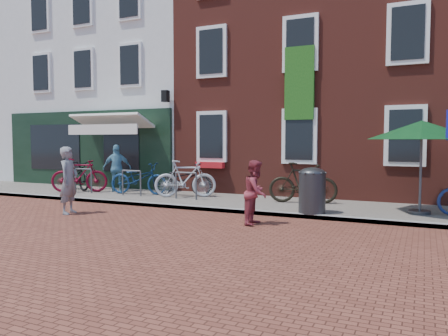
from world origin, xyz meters
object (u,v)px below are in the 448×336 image
at_px(litter_bin, 312,188).
at_px(bicycle_1, 79,175).
at_px(bicycle_2, 139,178).
at_px(bicycle_3, 185,179).
at_px(parasol, 422,126).
at_px(woman, 69,180).
at_px(bicycle_0, 76,175).
at_px(boy, 256,192).
at_px(bicycle_5, 303,183).
at_px(bicycle_4, 182,180).
at_px(cafe_person, 117,168).

bearing_deg(litter_bin, bicycle_1, 173.57).
relative_size(bicycle_2, bicycle_3, 1.03).
xyz_separation_m(parasol, woman, (-8.13, -3.11, -1.35)).
relative_size(bicycle_0, bicycle_2, 1.00).
relative_size(parasol, boy, 1.76).
xyz_separation_m(litter_bin, parasol, (2.39, 1.00, 1.49)).
bearing_deg(boy, bicycle_2, 60.12).
relative_size(parasol, bicycle_0, 1.28).
bearing_deg(woman, litter_bin, -83.83).
bearing_deg(bicycle_5, bicycle_4, 77.97).
relative_size(bicycle_3, bicycle_5, 1.00).
bearing_deg(bicycle_5, cafe_person, 77.54).
xyz_separation_m(parasol, boy, (-3.32, -2.42, -1.49)).
relative_size(litter_bin, bicycle_0, 0.60).
bearing_deg(bicycle_4, cafe_person, 76.72).
bearing_deg(cafe_person, bicycle_0, -27.04).
bearing_deg(bicycle_2, cafe_person, 63.85).
height_order(bicycle_1, bicycle_4, bicycle_1).
bearing_deg(bicycle_5, bicycle_2, 80.80).
distance_m(bicycle_0, bicycle_1, 0.84).
xyz_separation_m(boy, cafe_person, (-6.27, 3.06, 0.19)).
bearing_deg(litter_bin, cafe_person, 167.16).
height_order(parasol, cafe_person, parasol).
height_order(litter_bin, bicycle_5, litter_bin).
bearing_deg(bicycle_4, boy, -141.44).
bearing_deg(boy, bicycle_4, 48.73).
xyz_separation_m(litter_bin, bicycle_2, (-6.06, 1.32, -0.10)).
bearing_deg(bicycle_1, bicycle_3, -111.42).
bearing_deg(parasol, bicycle_3, 177.47).
relative_size(woman, bicycle_3, 0.89).
bearing_deg(parasol, bicycle_1, -179.61).
bearing_deg(bicycle_3, bicycle_5, -113.14).
xyz_separation_m(cafe_person, bicycle_3, (2.91, -0.35, -0.24)).
relative_size(bicycle_0, bicycle_4, 1.00).
distance_m(cafe_person, bicycle_1, 1.28).
height_order(cafe_person, bicycle_2, cafe_person).
xyz_separation_m(litter_bin, bicycle_3, (-4.29, 1.29, -0.04)).
xyz_separation_m(bicycle_0, bicycle_5, (8.26, 0.12, 0.06)).
bearing_deg(bicycle_5, bicycle_3, 82.42).
height_order(bicycle_2, bicycle_5, bicycle_5).
bearing_deg(bicycle_4, bicycle_1, 88.10).
xyz_separation_m(cafe_person, bicycle_4, (2.63, -0.06, -0.29)).
bearing_deg(cafe_person, bicycle_1, 0.68).
distance_m(woman, bicycle_0, 4.76).
xyz_separation_m(litter_bin, cafe_person, (-7.20, 1.64, 0.20)).
bearing_deg(boy, bicycle_3, 49.26).
bearing_deg(bicycle_0, boy, -89.00).
height_order(litter_bin, bicycle_2, litter_bin).
bearing_deg(woman, cafe_person, 7.30).
bearing_deg(bicycle_2, bicycle_4, -90.33).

